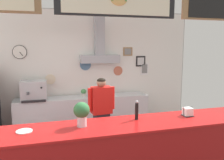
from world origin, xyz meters
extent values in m
cube|color=gray|center=(0.00, 2.73, 1.51)|extent=(5.78, 0.12, 3.03)
cube|color=white|center=(0.00, 2.67, 1.51)|extent=(5.74, 0.01, 2.99)
cylinder|color=black|center=(-1.55, 2.65, 1.99)|extent=(0.33, 0.02, 0.33)
cylinder|color=white|center=(-1.55, 2.64, 1.99)|extent=(0.31, 0.01, 0.31)
cube|color=black|center=(-1.52, 2.63, 1.94)|extent=(0.08, 0.01, 0.10)
cylinder|color=beige|center=(-0.87, 2.65, 1.30)|extent=(0.25, 0.02, 0.25)
cylinder|color=teal|center=(0.02, 2.65, 1.65)|extent=(0.28, 0.02, 0.28)
cylinder|color=#C1664C|center=(0.90, 2.65, 1.47)|extent=(0.25, 0.02, 0.25)
cube|color=#997047|center=(1.17, 2.65, 1.98)|extent=(0.26, 0.02, 0.23)
cube|color=gray|center=(1.17, 2.64, 1.98)|extent=(0.19, 0.01, 0.16)
cube|color=black|center=(1.55, 2.65, 1.71)|extent=(0.27, 0.02, 0.29)
cube|color=silver|center=(1.55, 2.64, 1.71)|extent=(0.19, 0.01, 0.21)
cube|color=white|center=(1.67, 2.65, 1.50)|extent=(0.22, 0.02, 0.34)
cube|color=slate|center=(1.67, 2.64, 1.50)|extent=(0.16, 0.01, 0.24)
cube|color=#A3A5AD|center=(0.37, 2.52, 1.80)|extent=(1.00, 0.31, 0.20)
cube|color=#A3A5AD|center=(0.37, 2.55, 2.44)|extent=(0.24, 0.24, 1.08)
cube|color=black|center=(0.00, -0.24, 2.71)|extent=(1.64, 0.05, 0.40)
cube|color=#F2E5C6|center=(0.00, -0.27, 2.71)|extent=(1.48, 0.01, 0.36)
ellipsoid|color=#DBAD60|center=(0.00, -0.28, 2.72)|extent=(0.22, 0.04, 0.16)
cube|color=#B31515|center=(0.00, -0.43, 1.08)|extent=(4.20, 0.70, 0.03)
cube|color=silver|center=(-0.10, 2.33, 0.44)|extent=(3.26, 0.55, 0.88)
cube|color=#9FA1A5|center=(-0.10, 2.33, 0.16)|extent=(3.10, 0.50, 0.02)
cube|color=#232328|center=(0.06, 1.00, 0.42)|extent=(0.30, 0.23, 0.83)
cube|color=red|center=(0.06, 1.00, 1.09)|extent=(0.40, 0.26, 0.52)
cylinder|color=red|center=(0.28, 1.02, 1.12)|extent=(0.08, 0.08, 0.44)
cylinder|color=red|center=(-0.17, 0.98, 1.12)|extent=(0.08, 0.08, 0.44)
sphere|color=#997056|center=(0.06, 1.00, 1.43)|extent=(0.18, 0.18, 0.18)
ellipsoid|color=black|center=(0.06, 1.00, 1.47)|extent=(0.17, 0.17, 0.10)
cube|color=#B7BABF|center=(-1.25, 2.31, 1.11)|extent=(0.58, 0.39, 0.45)
cylinder|color=#4C4C51|center=(-1.37, 2.09, 1.09)|extent=(0.06, 0.06, 0.06)
cube|color=black|center=(-1.25, 2.08, 0.90)|extent=(0.52, 0.10, 0.04)
sphere|color=black|center=(-1.08, 2.10, 1.20)|extent=(0.04, 0.04, 0.04)
cylinder|color=beige|center=(0.26, 2.33, 0.91)|extent=(0.10, 0.10, 0.06)
ellipsoid|color=#387A3D|center=(0.26, 2.33, 1.01)|extent=(0.19, 0.19, 0.17)
cylinder|color=beige|center=(-0.09, 2.36, 0.92)|extent=(0.10, 0.10, 0.08)
ellipsoid|color=#47894C|center=(-0.09, 2.36, 1.01)|extent=(0.14, 0.14, 0.12)
cylinder|color=white|center=(-1.23, -0.38, 1.10)|extent=(0.19, 0.19, 0.01)
cube|color=#262628|center=(1.06, -0.35, 1.10)|extent=(0.14, 0.14, 0.01)
cylinder|color=#262628|center=(0.99, -0.35, 1.17)|extent=(0.01, 0.01, 0.14)
cylinder|color=#262628|center=(1.13, -0.35, 1.17)|extent=(0.01, 0.01, 0.14)
cube|color=white|center=(1.06, -0.35, 1.16)|extent=(0.12, 0.12, 0.12)
cylinder|color=silver|center=(-0.53, -0.38, 1.17)|extent=(0.13, 0.13, 0.14)
cylinder|color=gray|center=(-0.53, -0.38, 1.12)|extent=(0.12, 0.12, 0.05)
ellipsoid|color=#2D6638|center=(-0.53, -0.38, 1.31)|extent=(0.21, 0.21, 0.21)
cylinder|color=black|center=(0.26, -0.31, 1.22)|extent=(0.05, 0.05, 0.24)
sphere|color=gray|center=(0.26, -0.31, 1.35)|extent=(0.04, 0.04, 0.04)
camera|label=1|loc=(-0.92, -3.24, 2.13)|focal=36.93mm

